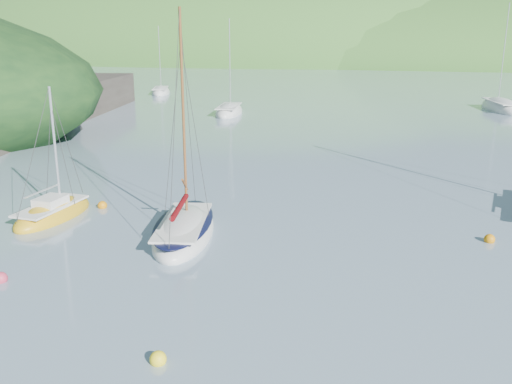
% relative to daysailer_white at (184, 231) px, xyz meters
% --- Properties ---
extents(ground, '(700.00, 700.00, 0.00)m').
position_rel_daysailer_white_xyz_m(ground, '(2.00, -7.61, -0.23)').
color(ground, '#728D9E').
rests_on(ground, ground).
extents(shoreline_hills, '(690.00, 135.00, 56.00)m').
position_rel_daysailer_white_xyz_m(shoreline_hills, '(-7.66, 164.82, -0.23)').
color(shoreline_hills, '#296125').
rests_on(shoreline_hills, ground).
extents(daysailer_white, '(3.93, 7.27, 10.59)m').
position_rel_daysailer_white_xyz_m(daysailer_white, '(0.00, 0.00, 0.00)').
color(daysailer_white, silver).
rests_on(daysailer_white, ground).
extents(sailboat_yellow, '(2.36, 5.35, 6.96)m').
position_rel_daysailer_white_xyz_m(sailboat_yellow, '(-7.23, 0.72, -0.06)').
color(sailboat_yellow, gold).
rests_on(sailboat_yellow, ground).
extents(distant_sloop_a, '(3.76, 7.92, 10.87)m').
position_rel_daysailer_white_xyz_m(distant_sloop_a, '(-9.68, 36.52, -0.05)').
color(distant_sloop_a, silver).
rests_on(distant_sloop_a, ground).
extents(distant_sloop_b, '(5.01, 9.40, 12.74)m').
position_rel_daysailer_white_xyz_m(distant_sloop_b, '(19.23, 47.44, -0.03)').
color(distant_sloop_b, silver).
rests_on(distant_sloop_b, ground).
extents(distant_sloop_c, '(4.69, 7.51, 10.11)m').
position_rel_daysailer_white_xyz_m(distant_sloop_c, '(-25.16, 52.81, -0.06)').
color(distant_sloop_c, silver).
rests_on(distant_sloop_c, ground).
extents(mooring_buoys, '(19.35, 12.94, 0.50)m').
position_rel_daysailer_white_xyz_m(mooring_buoys, '(1.22, -2.69, -0.11)').
color(mooring_buoys, yellow).
rests_on(mooring_buoys, ground).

